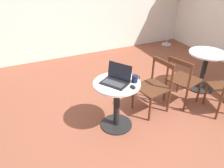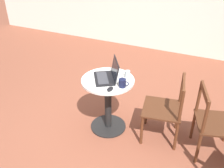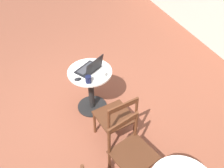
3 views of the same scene
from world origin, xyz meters
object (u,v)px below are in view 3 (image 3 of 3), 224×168
object	(u,v)px
laptop	(90,68)
drinking_glass	(104,74)
chair_near_right	(116,118)
chair_mid_left	(131,152)
cafe_table_near	(91,84)
mug	(88,79)
mouse	(78,79)

from	to	relation	value
laptop	drinking_glass	size ratio (longest dim) A/B	5.11
chair_near_right	chair_mid_left	xyz separation A→B (m)	(0.55, -0.03, 0.00)
cafe_table_near	mug	size ratio (longest dim) A/B	6.00
cafe_table_near	drinking_glass	bearing A→B (deg)	37.50
chair_mid_left	cafe_table_near	bearing A→B (deg)	-175.62
mug	chair_near_right	bearing A→B (deg)	23.48
chair_mid_left	chair_near_right	bearing A→B (deg)	176.98
mug	mouse	bearing A→B (deg)	-127.76
cafe_table_near	mouse	world-z (taller)	mouse
mouse	laptop	bearing A→B (deg)	121.91
laptop	mug	world-z (taller)	laptop
cafe_table_near	chair_near_right	bearing A→B (deg)	9.98
laptop	mug	xyz separation A→B (m)	(0.23, -0.09, 0.00)
cafe_table_near	mouse	bearing A→B (deg)	-58.46
chair_near_right	mouse	xyz separation A→B (m)	(-0.58, -0.34, 0.32)
chair_near_right	mouse	size ratio (longest dim) A/B	8.39
chair_mid_left	mug	size ratio (longest dim) A/B	6.85
chair_near_right	laptop	world-z (taller)	laptop
mouse	chair_near_right	bearing A→B (deg)	30.00
cafe_table_near	mouse	distance (m)	0.36
mouse	drinking_glass	xyz separation A→B (m)	(0.06, 0.36, 0.03)
mouse	mug	distance (m)	0.16
laptop	mug	bearing A→B (deg)	-22.04
chair_mid_left	mug	distance (m)	1.11
laptop	mug	size ratio (longest dim) A/B	3.62
cafe_table_near	mouse	size ratio (longest dim) A/B	7.35
mouse	mug	bearing A→B (deg)	52.24
chair_mid_left	laptop	world-z (taller)	laptop
laptop	mouse	xyz separation A→B (m)	(0.14, -0.22, -0.03)
chair_mid_left	mouse	size ratio (longest dim) A/B	8.39
cafe_table_near	chair_near_right	xyz separation A→B (m)	(0.71, 0.13, -0.06)
mug	drinking_glass	distance (m)	0.24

